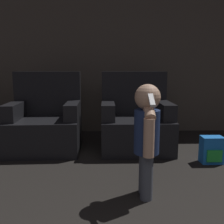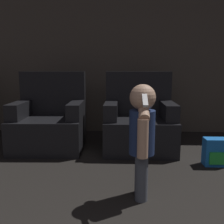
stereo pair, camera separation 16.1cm
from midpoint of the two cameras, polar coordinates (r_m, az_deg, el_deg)
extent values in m
cube|color=#51493F|center=(4.09, 2.75, 13.62)|extent=(8.40, 0.05, 2.60)
cube|color=black|center=(3.32, -12.81, -4.73)|extent=(0.90, 0.81, 0.41)
cube|color=black|center=(3.54, -11.97, 4.35)|extent=(0.88, 0.19, 0.58)
cube|color=black|center=(3.36, -18.97, 0.49)|extent=(0.18, 0.63, 0.20)
cube|color=black|center=(3.20, -6.75, 0.50)|extent=(0.18, 0.63, 0.20)
cube|color=black|center=(3.23, 7.64, -5.00)|extent=(0.88, 0.79, 0.41)
cube|color=black|center=(3.45, 7.35, 4.35)|extent=(0.88, 0.16, 0.58)
cube|color=black|center=(3.15, 1.26, 0.42)|extent=(0.16, 0.63, 0.20)
cube|color=black|center=(3.22, 14.14, 0.33)|extent=(0.16, 0.63, 0.20)
cylinder|color=#474C56|center=(2.14, 8.81, -13.53)|extent=(0.10, 0.10, 0.37)
cylinder|color=#474C56|center=(2.04, 9.07, -14.76)|extent=(0.10, 0.10, 0.37)
cylinder|color=navy|center=(1.97, 9.21, -4.62)|extent=(0.20, 0.20, 0.35)
sphere|color=tan|center=(1.92, 9.44, 3.31)|extent=(0.20, 0.20, 0.20)
cylinder|color=tan|center=(1.86, 9.54, -6.00)|extent=(0.08, 0.08, 0.29)
cylinder|color=tan|center=(1.93, 9.51, 1.27)|extent=(0.08, 0.29, 0.22)
cube|color=white|center=(1.80, 10.08, 2.98)|extent=(0.04, 0.16, 0.10)
cube|color=blue|center=(2.96, 23.90, -8.33)|extent=(0.23, 0.15, 0.30)
cube|color=green|center=(2.90, 24.44, -9.66)|extent=(0.16, 0.02, 0.13)
camera|label=1|loc=(0.08, -88.18, 0.31)|focal=40.00mm
camera|label=2|loc=(0.08, 91.82, -0.31)|focal=40.00mm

